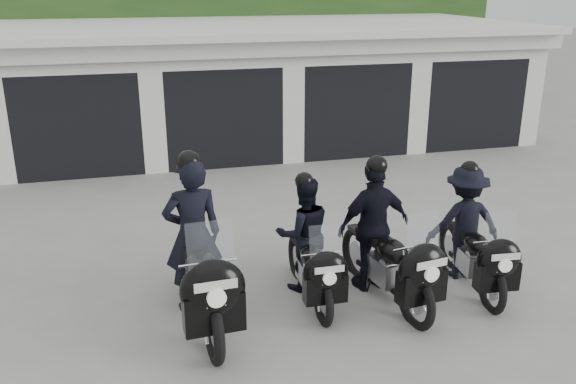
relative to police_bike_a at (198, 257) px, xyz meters
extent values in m
plane|color=gray|center=(1.38, 0.93, -0.86)|extent=(80.00, 80.00, 0.00)
cube|color=silver|center=(1.38, 9.43, 0.54)|extent=(16.00, 6.00, 2.80)
cube|color=silver|center=(1.38, 9.23, 2.02)|extent=(16.40, 6.80, 0.16)
cube|color=silver|center=(1.38, 6.18, 1.79)|extent=(16.40, 0.12, 0.40)
cube|color=black|center=(1.38, 6.41, -0.74)|extent=(16.00, 0.06, 0.24)
cube|color=black|center=(-1.72, 7.63, 0.24)|extent=(2.60, 2.60, 2.20)
cube|color=silver|center=(-1.72, 6.58, 1.64)|extent=(2.60, 0.50, 0.60)
cube|color=silver|center=(-0.17, 6.58, 0.54)|extent=(0.50, 0.50, 2.80)
cube|color=black|center=(1.38, 7.63, 0.24)|extent=(2.60, 2.60, 2.20)
cube|color=silver|center=(1.38, 6.58, 1.64)|extent=(2.60, 0.50, 0.60)
cube|color=silver|center=(2.93, 6.58, 0.54)|extent=(0.50, 0.50, 2.80)
cube|color=black|center=(4.48, 7.63, 0.24)|extent=(2.60, 2.60, 2.20)
cube|color=silver|center=(4.48, 6.58, 1.64)|extent=(2.60, 0.50, 0.60)
cube|color=silver|center=(6.03, 6.58, 0.54)|extent=(0.50, 0.50, 2.80)
cube|color=black|center=(7.58, 7.63, 0.24)|extent=(2.60, 2.60, 2.20)
cube|color=silver|center=(7.58, 6.58, 1.64)|extent=(2.60, 0.50, 0.60)
cube|color=silver|center=(9.13, 6.58, 0.54)|extent=(0.50, 0.50, 2.80)
cube|color=#1D3B15|center=(1.38, 13.43, 1.29)|extent=(20.00, 2.00, 4.30)
cylinder|color=black|center=(4.38, 14.93, 0.79)|extent=(0.24, 0.24, 3.30)
cylinder|color=black|center=(8.88, 14.93, 0.79)|extent=(0.24, 0.24, 3.30)
torus|color=black|center=(0.04, -0.82, -0.50)|extent=(0.17, 0.84, 0.83)
torus|color=black|center=(-0.04, 0.82, -0.50)|extent=(0.17, 0.84, 0.83)
cube|color=#AEAEB3|center=(0.00, 0.02, -0.42)|extent=(0.33, 0.64, 0.37)
cube|color=black|center=(0.00, 0.00, -0.60)|extent=(0.17, 1.49, 0.07)
ellipsoid|color=black|center=(0.01, -0.17, -0.03)|extent=(0.40, 0.68, 0.33)
cube|color=black|center=(-0.02, 0.32, -0.01)|extent=(0.33, 0.64, 0.11)
ellipsoid|color=black|center=(0.05, -0.91, 0.03)|extent=(0.74, 0.41, 0.68)
cube|color=black|center=(0.05, -0.91, -0.23)|extent=(0.67, 0.29, 0.46)
cube|color=#B2BFC6|center=(0.05, -0.88, 0.49)|extent=(0.51, 0.16, 0.58)
cylinder|color=silver|center=(0.04, -0.69, 0.24)|extent=(0.64, 0.07, 0.03)
cube|color=silver|center=(0.06, -1.11, 0.17)|extent=(0.46, 0.04, 0.10)
cube|color=silver|center=(0.06, -1.07, -0.03)|extent=(0.21, 0.03, 0.11)
imported|color=black|center=(-0.02, 0.34, 0.15)|extent=(0.76, 0.52, 2.00)
sphere|color=black|center=(-0.02, 0.34, 1.08)|extent=(0.31, 0.31, 0.31)
torus|color=black|center=(1.46, -0.42, -0.58)|extent=(0.11, 0.66, 0.66)
torus|color=black|center=(1.48, 0.88, -0.58)|extent=(0.11, 0.66, 0.66)
cube|color=#AEAEB3|center=(1.47, 0.25, -0.51)|extent=(0.24, 0.50, 0.29)
cube|color=black|center=(1.47, 0.23, -0.66)|extent=(0.09, 1.17, 0.05)
ellipsoid|color=black|center=(1.46, 0.09, -0.21)|extent=(0.30, 0.52, 0.26)
cube|color=black|center=(1.47, 0.48, -0.19)|extent=(0.24, 0.50, 0.09)
ellipsoid|color=black|center=(1.46, -0.49, -0.15)|extent=(0.57, 0.31, 0.54)
cube|color=black|center=(1.46, -0.49, -0.36)|extent=(0.53, 0.21, 0.36)
cube|color=#B2BFC6|center=(1.46, -0.46, 0.21)|extent=(0.40, 0.11, 0.46)
cylinder|color=silver|center=(1.46, -0.31, 0.01)|extent=(0.51, 0.03, 0.03)
cube|color=silver|center=(1.45, -0.64, -0.04)|extent=(0.36, 0.02, 0.08)
cube|color=silver|center=(1.45, -0.62, -0.21)|extent=(0.16, 0.02, 0.09)
imported|color=black|center=(1.47, 0.50, -0.06)|extent=(0.78, 0.61, 1.58)
sphere|color=black|center=(1.47, 0.50, 0.68)|extent=(0.24, 0.24, 0.24)
torus|color=black|center=(2.53, -0.77, -0.54)|extent=(0.22, 0.76, 0.75)
torus|color=black|center=(2.31, 0.69, -0.54)|extent=(0.22, 0.76, 0.75)
cube|color=#AEAEB3|center=(2.42, -0.02, -0.47)|extent=(0.35, 0.60, 0.33)
cube|color=black|center=(2.42, -0.04, -0.63)|extent=(0.27, 1.33, 0.06)
ellipsoid|color=black|center=(2.44, -0.19, -0.12)|extent=(0.41, 0.63, 0.30)
cube|color=black|center=(2.38, 0.24, -0.10)|extent=(0.35, 0.60, 0.10)
ellipsoid|color=black|center=(2.54, -0.85, -0.06)|extent=(0.69, 0.43, 0.62)
cube|color=black|center=(2.54, -0.85, -0.29)|extent=(0.62, 0.31, 0.41)
cube|color=#B2BFC6|center=(2.53, -0.82, 0.35)|extent=(0.46, 0.18, 0.52)
cylinder|color=silver|center=(2.51, -0.65, 0.13)|extent=(0.57, 0.11, 0.03)
cube|color=silver|center=(2.56, -1.02, 0.07)|extent=(0.41, 0.07, 0.09)
cube|color=silver|center=(2.56, -0.99, -0.12)|extent=(0.18, 0.04, 0.10)
imported|color=black|center=(2.38, 0.27, 0.04)|extent=(1.13, 0.75, 1.80)
sphere|color=black|center=(2.38, 0.27, 0.89)|extent=(0.28, 0.28, 0.28)
torus|color=black|center=(3.63, -0.68, -0.57)|extent=(0.17, 0.69, 0.68)
torus|color=black|center=(3.77, 0.65, -0.57)|extent=(0.17, 0.69, 0.68)
cube|color=#AEAEB3|center=(3.70, 0.00, -0.50)|extent=(0.29, 0.53, 0.30)
cube|color=black|center=(3.70, -0.02, -0.65)|extent=(0.20, 1.21, 0.06)
ellipsoid|color=black|center=(3.69, -0.15, -0.19)|extent=(0.35, 0.56, 0.27)
cube|color=black|center=(3.73, 0.24, -0.17)|extent=(0.29, 0.53, 0.09)
ellipsoid|color=black|center=(3.63, -0.76, -0.13)|extent=(0.61, 0.36, 0.56)
cube|color=black|center=(3.63, -0.76, -0.34)|extent=(0.56, 0.26, 0.37)
cube|color=#B2BFC6|center=(3.63, -0.73, 0.24)|extent=(0.42, 0.15, 0.47)
cylinder|color=silver|center=(3.65, -0.57, 0.04)|extent=(0.52, 0.08, 0.03)
cube|color=silver|center=(3.61, -0.91, -0.02)|extent=(0.37, 0.05, 0.08)
cube|color=silver|center=(3.61, -0.89, -0.19)|extent=(0.17, 0.03, 0.09)
imported|color=black|center=(3.73, 0.26, -0.04)|extent=(1.10, 0.65, 1.63)
sphere|color=black|center=(3.73, 0.26, 0.73)|extent=(0.25, 0.25, 0.25)
camera|label=1|loc=(-0.65, -6.71, 3.15)|focal=38.00mm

